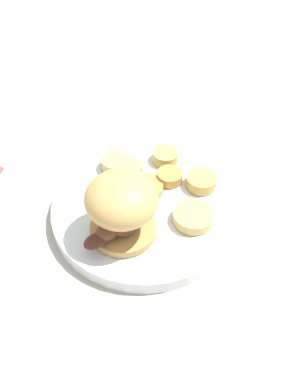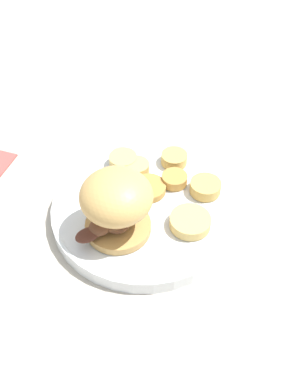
# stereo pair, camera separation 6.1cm
# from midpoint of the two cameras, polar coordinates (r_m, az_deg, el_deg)

# --- Properties ---
(ground_plane) EXTENTS (4.00, 4.00, 0.00)m
(ground_plane) POSITION_cam_midpoint_polar(r_m,az_deg,el_deg) (0.64, 2.71, -3.10)
(ground_plane) COLOR #B2A899
(dinner_plate) EXTENTS (0.26, 0.26, 0.02)m
(dinner_plate) POSITION_cam_midpoint_polar(r_m,az_deg,el_deg) (0.63, 2.74, -2.36)
(dinner_plate) COLOR white
(dinner_plate) RESTS_ON ground_plane
(sandwich) EXTENTS (0.09, 0.11, 0.09)m
(sandwich) POSITION_cam_midpoint_polar(r_m,az_deg,el_deg) (0.56, -0.48, -1.66)
(sandwich) COLOR tan
(sandwich) RESTS_ON dinner_plate
(potato_round_0) EXTENTS (0.04, 0.04, 0.02)m
(potato_round_0) POSITION_cam_midpoint_polar(r_m,az_deg,el_deg) (0.65, 10.39, 0.62)
(potato_round_0) COLOR tan
(potato_round_0) RESTS_ON dinner_plate
(potato_round_1) EXTENTS (0.04, 0.04, 0.01)m
(potato_round_1) POSITION_cam_midpoint_polar(r_m,az_deg,el_deg) (0.65, 6.54, 1.48)
(potato_round_1) COLOR #BC8942
(potato_round_1) RESTS_ON dinner_plate
(potato_round_2) EXTENTS (0.05, 0.05, 0.01)m
(potato_round_2) POSITION_cam_midpoint_polar(r_m,az_deg,el_deg) (0.64, 3.26, 0.37)
(potato_round_2) COLOR #BC8942
(potato_round_2) RESTS_ON dinner_plate
(potato_round_3) EXTENTS (0.05, 0.05, 0.01)m
(potato_round_3) POSITION_cam_midpoint_polar(r_m,az_deg,el_deg) (0.60, 8.78, -3.91)
(potato_round_3) COLOR #DBB766
(potato_round_3) RESTS_ON dinner_plate
(potato_round_4) EXTENTS (0.04, 0.04, 0.02)m
(potato_round_4) POSITION_cam_midpoint_polar(r_m,az_deg,el_deg) (0.68, 6.39, 4.12)
(potato_round_4) COLOR tan
(potato_round_4) RESTS_ON dinner_plate
(potato_round_5) EXTENTS (0.04, 0.04, 0.02)m
(potato_round_5) POSITION_cam_midpoint_polar(r_m,az_deg,el_deg) (0.66, 1.70, 3.01)
(potato_round_5) COLOR #DBB766
(potato_round_5) RESTS_ON dinner_plate
(potato_round_6) EXTENTS (0.04, 0.04, 0.02)m
(potato_round_6) POSITION_cam_midpoint_polar(r_m,az_deg,el_deg) (0.67, -0.11, 3.90)
(potato_round_6) COLOR #DBB766
(potato_round_6) RESTS_ON dinner_plate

